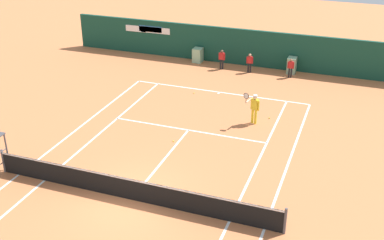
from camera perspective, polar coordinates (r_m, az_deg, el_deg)
The scene contains 10 objects.
ground_plane at distance 19.88m, azimuth -6.39°, elevation -8.32°, with size 80.00×80.00×0.01m.
tennis_net at distance 19.18m, azimuth -7.22°, elevation -7.95°, with size 12.10×0.10×1.07m.
sponsor_back_wall at distance 33.45m, azimuth 5.96°, elevation 8.40°, with size 25.00×1.02×2.47m.
player_on_baseline at distance 24.96m, azimuth 7.29°, elevation 1.58°, with size 0.76×0.66×1.82m.
ball_kid_right_post at distance 32.59m, azimuth 3.50°, elevation 7.23°, with size 0.45×0.19×1.33m.
ball_kid_centre_post at distance 31.69m, azimuth 11.46°, elevation 6.12°, with size 0.42×0.18×1.25m.
ball_kid_left_post at distance 32.14m, azimuth 6.76°, elevation 6.78°, with size 0.43×0.21×1.29m.
tennis_ball_by_sideline at distance 23.38m, azimuth -2.19°, elevation -2.49°, with size 0.07×0.07×0.07m, color #CCE033.
tennis_ball_near_service_line at distance 26.00m, azimuth 9.03°, elevation 0.24°, with size 0.07×0.07×0.07m, color #CCE033.
tennis_ball_mid_court at distance 28.80m, azimuth 0.24°, elevation 3.17°, with size 0.07×0.07×0.07m, color #CCE033.
Camera 1 is at (7.68, -14.04, 11.08)m, focal length 45.63 mm.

